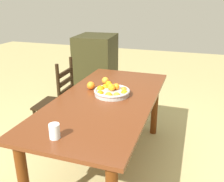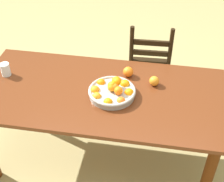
# 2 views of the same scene
# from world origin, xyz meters

# --- Properties ---
(ground_plane) EXTENTS (12.00, 12.00, 0.00)m
(ground_plane) POSITION_xyz_m (0.00, 0.00, 0.00)
(ground_plane) COLOR tan
(dining_table) EXTENTS (1.83, 0.86, 0.74)m
(dining_table) POSITION_xyz_m (0.00, 0.00, 0.63)
(dining_table) COLOR #5B2A14
(dining_table) RESTS_ON ground
(chair_near_window) EXTENTS (0.40, 0.40, 0.97)m
(chair_near_window) POSITION_xyz_m (0.32, 0.70, 0.46)
(chair_near_window) COLOR black
(chair_near_window) RESTS_ON ground
(cabinet) EXTENTS (0.74, 0.63, 1.04)m
(cabinet) POSITION_xyz_m (1.72, 0.79, 0.52)
(cabinet) COLOR black
(cabinet) RESTS_ON ground
(fruit_bowl) EXTENTS (0.34, 0.34, 0.12)m
(fruit_bowl) POSITION_xyz_m (0.10, -0.02, 0.78)
(fruit_bowl) COLOR #A3A19C
(fruit_bowl) RESTS_ON dining_table
(orange_loose_0) EXTENTS (0.08, 0.08, 0.08)m
(orange_loose_0) POSITION_xyz_m (0.18, 0.22, 0.78)
(orange_loose_0) COLOR orange
(orange_loose_0) RESTS_ON dining_table
(orange_loose_1) EXTENTS (0.07, 0.07, 0.07)m
(orange_loose_1) POSITION_xyz_m (0.38, 0.14, 0.78)
(orange_loose_1) COLOR orange
(orange_loose_1) RESTS_ON dining_table
(drinking_glass) EXTENTS (0.07, 0.07, 0.10)m
(drinking_glass) POSITION_xyz_m (-0.75, 0.08, 0.79)
(drinking_glass) COLOR silver
(drinking_glass) RESTS_ON dining_table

